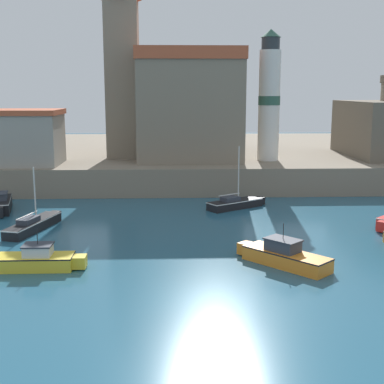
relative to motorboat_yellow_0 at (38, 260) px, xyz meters
name	(u,v)px	position (x,y,z in m)	size (l,w,h in m)	color
ground_plane	(212,300)	(9.27, -4.80, -0.52)	(200.00, 200.00, 0.00)	#235670
quay_seawall	(186,157)	(9.27, 39.45, 0.80)	(120.00, 40.00, 2.64)	gray
motorboat_yellow_0	(38,260)	(0.00, 0.00, 0.00)	(4.94, 1.63, 2.32)	yellow
motorboat_orange_2	(284,256)	(13.69, 0.13, 0.04)	(4.88, 5.14, 2.42)	orange
sailboat_black_3	(34,224)	(-2.35, 8.43, -0.09)	(2.85, 6.62, 4.43)	black
sailboat_black_4	(236,203)	(12.74, 14.99, -0.09)	(5.27, 3.95, 5.19)	black
church	(182,100)	(8.59, 30.56, 8.11)	(14.39, 17.31, 18.09)	gray
lighthouse	(269,98)	(17.27, 25.66, 8.42)	(2.19, 2.19, 12.98)	silver
harbor_shed_near_wharf	(24,137)	(-6.73, 23.33, 4.78)	(7.11, 6.00, 5.27)	gray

